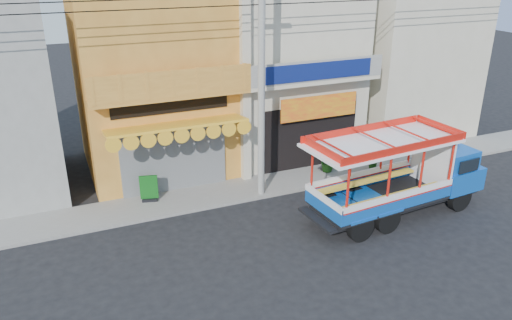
% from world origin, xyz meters
% --- Properties ---
extents(ground, '(90.00, 90.00, 0.00)m').
position_xyz_m(ground, '(0.00, 0.00, 0.00)').
color(ground, black).
rests_on(ground, ground).
extents(sidewalk, '(30.00, 2.00, 0.12)m').
position_xyz_m(sidewalk, '(0.00, 4.00, 0.06)').
color(sidewalk, slate).
rests_on(sidewalk, ground).
extents(shophouse_left, '(6.00, 7.50, 8.24)m').
position_xyz_m(shophouse_left, '(-4.00, 7.96, 4.11)').
color(shophouse_left, '#B87428').
rests_on(shophouse_left, ground).
extents(shophouse_right, '(6.00, 6.75, 8.24)m').
position_xyz_m(shophouse_right, '(2.00, 7.96, 4.11)').
color(shophouse_right, '#BBB29A').
rests_on(shophouse_right, ground).
extents(party_pilaster, '(0.35, 0.30, 8.00)m').
position_xyz_m(party_pilaster, '(-1.00, 4.85, 4.00)').
color(party_pilaster, '#BBB29A').
rests_on(party_pilaster, ground).
extents(filler_building_right, '(6.00, 6.00, 7.60)m').
position_xyz_m(filler_building_right, '(9.00, 8.00, 3.80)').
color(filler_building_right, '#BBB29A').
rests_on(filler_building_right, ground).
extents(utility_pole, '(28.00, 0.26, 9.00)m').
position_xyz_m(utility_pole, '(-0.85, 3.30, 5.03)').
color(utility_pole, gray).
rests_on(utility_pole, ground).
extents(songthaew_truck, '(7.12, 2.79, 3.25)m').
position_xyz_m(songthaew_truck, '(3.42, 0.07, 1.57)').
color(songthaew_truck, black).
rests_on(songthaew_truck, ground).
extents(green_sign, '(0.68, 0.44, 1.04)m').
position_xyz_m(green_sign, '(-5.20, 4.38, 0.56)').
color(green_sign, black).
rests_on(green_sign, sidewalk).
extents(potted_plant_a, '(1.11, 1.13, 0.95)m').
position_xyz_m(potted_plant_a, '(2.53, 4.18, 0.60)').
color(potted_plant_a, '#205217').
rests_on(potted_plant_a, sidewalk).
extents(potted_plant_b, '(0.69, 0.67, 0.98)m').
position_xyz_m(potted_plant_b, '(4.45, 3.61, 0.61)').
color(potted_plant_b, '#205217').
rests_on(potted_plant_b, sidewalk).
extents(potted_plant_c, '(0.61, 0.61, 1.07)m').
position_xyz_m(potted_plant_c, '(3.30, 4.46, 0.65)').
color(potted_plant_c, '#205217').
rests_on(potted_plant_c, sidewalk).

